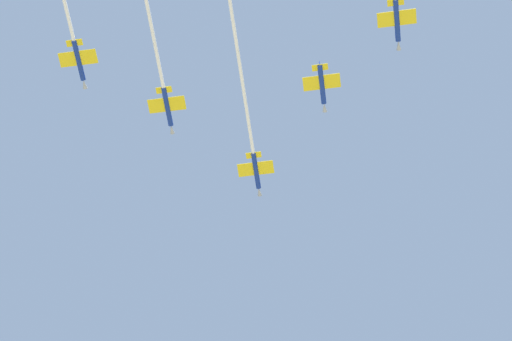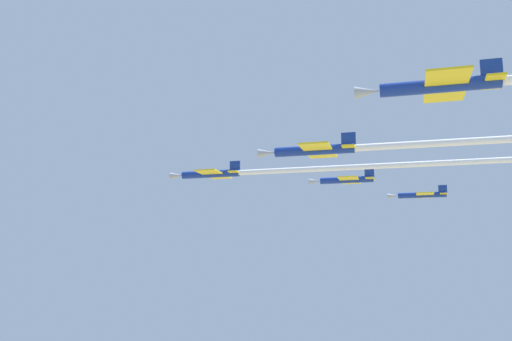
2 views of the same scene
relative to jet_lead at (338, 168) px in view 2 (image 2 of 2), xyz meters
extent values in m
cylinder|color=navy|center=(14.49, 16.19, 0.00)|extent=(7.74, 8.44, 1.25)
cone|color=#9EA3AD|center=(18.65, 20.84, 0.00)|extent=(2.40, 2.48, 1.19)
cube|color=yellow|center=(14.11, 15.76, -0.06)|extent=(9.19, 8.76, 0.20)
cube|color=yellow|center=(11.50, 12.86, 0.00)|extent=(3.94, 3.76, 0.20)
cube|color=navy|center=(11.56, 12.92, 1.02)|extent=(1.35, 1.47, 2.04)
cylinder|color=white|center=(-8.90, -9.95, 0.00)|extent=(40.62, 45.24, 0.87)
cylinder|color=navy|center=(-13.67, 13.09, -0.97)|extent=(7.74, 8.44, 1.25)
cone|color=#9EA3AD|center=(-9.51, 17.75, -0.97)|extent=(2.40, 2.48, 1.19)
cube|color=yellow|center=(-14.05, 12.67, -1.02)|extent=(9.19, 8.76, 0.20)
cube|color=yellow|center=(-16.66, 9.76, -0.97)|extent=(3.94, 3.76, 0.20)
cube|color=navy|center=(-16.60, 9.83, 0.06)|extent=(1.35, 1.47, 2.04)
cylinder|color=navy|center=(14.53, -12.14, 0.96)|extent=(7.74, 8.44, 1.25)
cone|color=#9EA3AD|center=(18.69, -7.49, 0.96)|extent=(2.40, 2.48, 1.19)
cube|color=yellow|center=(14.15, -12.56, 0.90)|extent=(9.19, 8.76, 0.20)
cube|color=yellow|center=(11.54, -15.47, 0.96)|extent=(3.94, 3.76, 0.20)
cube|color=navy|center=(11.60, -15.41, 1.98)|extent=(1.35, 1.47, 2.04)
cylinder|color=navy|center=(-37.33, 15.03, 0.10)|extent=(7.74, 8.44, 1.25)
cone|color=#9EA3AD|center=(-33.17, 19.68, 0.10)|extent=(2.40, 2.48, 1.19)
cube|color=yellow|center=(-37.71, 14.61, 0.04)|extent=(9.19, 8.76, 0.20)
cube|color=yellow|center=(-40.32, 11.70, 0.10)|extent=(3.94, 3.76, 0.20)
cube|color=navy|center=(-40.26, 11.76, 1.12)|extent=(1.35, 1.47, 2.04)
cylinder|color=navy|center=(19.07, -35.44, -0.11)|extent=(7.74, 8.44, 1.25)
cone|color=#9EA3AD|center=(23.23, -30.79, -0.11)|extent=(2.40, 2.48, 1.19)
cube|color=yellow|center=(18.69, -35.87, -0.17)|extent=(9.19, 8.76, 0.20)
cube|color=yellow|center=(16.08, -38.78, -0.11)|extent=(3.94, 3.76, 0.20)
cube|color=navy|center=(16.14, -38.71, 0.91)|extent=(1.35, 1.47, 2.04)
camera|label=1|loc=(-53.85, -84.49, -215.79)|focal=68.84mm
camera|label=2|loc=(-71.59, 49.94, -15.61)|focal=38.36mm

